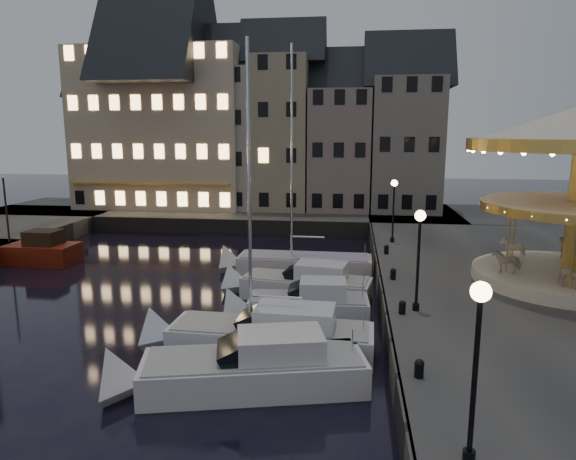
# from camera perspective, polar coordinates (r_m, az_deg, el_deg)

# --- Properties ---
(ground) EXTENTS (160.00, 160.00, 0.00)m
(ground) POSITION_cam_1_polar(r_m,az_deg,el_deg) (21.86, -5.37, -12.15)
(ground) COLOR black
(ground) RESTS_ON ground
(quay_east) EXTENTS (16.00, 56.00, 1.30)m
(quay_east) POSITION_cam_1_polar(r_m,az_deg,el_deg) (28.44, 26.58, -6.42)
(quay_east) COLOR #474442
(quay_east) RESTS_ON ground
(quay_north) EXTENTS (44.00, 12.00, 1.30)m
(quay_north) POSITION_cam_1_polar(r_m,az_deg,el_deg) (49.87, -7.39, 1.62)
(quay_north) COLOR #474442
(quay_north) RESTS_ON ground
(quaywall_e) EXTENTS (0.15, 44.00, 1.30)m
(quaywall_e) POSITION_cam_1_polar(r_m,az_deg,el_deg) (26.85, 10.16, -6.40)
(quaywall_e) COLOR #47423A
(quaywall_e) RESTS_ON ground
(quaywall_n) EXTENTS (48.00, 0.15, 1.30)m
(quaywall_n) POSITION_cam_1_polar(r_m,az_deg,el_deg) (43.65, -6.82, 0.33)
(quaywall_n) COLOR #47423A
(quaywall_n) RESTS_ON ground
(streetlamp_a) EXTENTS (0.44, 0.44, 4.17)m
(streetlamp_a) POSITION_cam_1_polar(r_m,az_deg,el_deg) (11.85, 20.25, -12.15)
(streetlamp_a) COLOR black
(streetlamp_a) RESTS_ON quay_east
(streetlamp_b) EXTENTS (0.44, 0.44, 4.17)m
(streetlamp_b) POSITION_cam_1_polar(r_m,az_deg,el_deg) (21.29, 14.34, -1.73)
(streetlamp_b) COLOR black
(streetlamp_b) RESTS_ON quay_east
(streetlamp_c) EXTENTS (0.44, 0.44, 4.17)m
(streetlamp_c) POSITION_cam_1_polar(r_m,az_deg,el_deg) (34.53, 11.66, 3.09)
(streetlamp_c) COLOR black
(streetlamp_c) RESTS_ON quay_east
(bollard_a) EXTENTS (0.30, 0.30, 0.57)m
(bollard_a) POSITION_cam_1_polar(r_m,az_deg,el_deg) (16.31, 14.37, -14.60)
(bollard_a) COLOR black
(bollard_a) RESTS_ON quay_east
(bollard_b) EXTENTS (0.30, 0.30, 0.57)m
(bollard_b) POSITION_cam_1_polar(r_m,az_deg,el_deg) (21.39, 12.58, -8.31)
(bollard_b) COLOR black
(bollard_b) RESTS_ON quay_east
(bollard_c) EXTENTS (0.30, 0.30, 0.57)m
(bollard_c) POSITION_cam_1_polar(r_m,az_deg,el_deg) (26.15, 11.60, -4.75)
(bollard_c) COLOR black
(bollard_c) RESTS_ON quay_east
(bollard_d) EXTENTS (0.30, 0.30, 0.57)m
(bollard_d) POSITION_cam_1_polar(r_m,az_deg,el_deg) (31.47, 10.87, -2.09)
(bollard_d) COLOR black
(bollard_d) RESTS_ON quay_east
(townhouse_na) EXTENTS (5.50, 8.00, 12.80)m
(townhouse_na) POSITION_cam_1_polar(r_m,az_deg,el_deg) (55.14, -18.84, 9.45)
(townhouse_na) COLOR gray
(townhouse_na) RESTS_ON quay_north
(townhouse_nb) EXTENTS (6.16, 8.00, 13.80)m
(townhouse_nb) POSITION_cam_1_polar(r_m,az_deg,el_deg) (52.99, -13.48, 10.24)
(townhouse_nb) COLOR gray
(townhouse_nb) RESTS_ON quay_north
(townhouse_nc) EXTENTS (6.82, 8.00, 14.80)m
(townhouse_nc) POSITION_cam_1_polar(r_m,az_deg,el_deg) (51.19, -7.04, 11.00)
(townhouse_nc) COLOR #A7A08C
(townhouse_nc) RESTS_ON quay_north
(townhouse_nd) EXTENTS (5.50, 8.00, 15.80)m
(townhouse_nd) POSITION_cam_1_polar(r_m,az_deg,el_deg) (50.10, -0.53, 11.66)
(townhouse_nd) COLOR gray
(townhouse_nd) RESTS_ON quay_north
(townhouse_ne) EXTENTS (6.16, 8.00, 12.80)m
(townhouse_ne) POSITION_cam_1_polar(r_m,az_deg,el_deg) (49.66, 5.81, 9.88)
(townhouse_ne) COLOR gray
(townhouse_ne) RESTS_ON quay_north
(townhouse_nf) EXTENTS (6.82, 8.00, 13.80)m
(townhouse_nf) POSITION_cam_1_polar(r_m,az_deg,el_deg) (49.86, 12.90, 10.25)
(townhouse_nf) COLOR gray
(townhouse_nf) RESTS_ON quay_north
(hotel_corner) EXTENTS (17.60, 9.00, 16.80)m
(hotel_corner) POSITION_cam_1_polar(r_m,az_deg,el_deg) (52.99, -13.50, 11.86)
(hotel_corner) COLOR beige
(hotel_corner) RESTS_ON quay_north
(motorboat_b) EXTENTS (8.56, 4.26, 2.15)m
(motorboat_b) POSITION_cam_1_polar(r_m,az_deg,el_deg) (17.88, -5.14, -15.34)
(motorboat_b) COLOR silver
(motorboat_b) RESTS_ON ground
(motorboat_c) EXTENTS (8.98, 2.64, 11.92)m
(motorboat_c) POSITION_cam_1_polar(r_m,az_deg,el_deg) (20.48, -3.02, -11.69)
(motorboat_c) COLOR silver
(motorboat_c) RESTS_ON ground
(motorboat_d) EXTENTS (6.52, 2.40, 2.15)m
(motorboat_d) POSITION_cam_1_polar(r_m,az_deg,el_deg) (23.73, 1.24, -8.59)
(motorboat_d) COLOR silver
(motorboat_d) RESTS_ON ground
(motorboat_e) EXTENTS (7.74, 3.30, 2.15)m
(motorboat_e) POSITION_cam_1_polar(r_m,az_deg,el_deg) (26.89, 1.19, -6.22)
(motorboat_e) COLOR silver
(motorboat_e) RESTS_ON ground
(motorboat_f) EXTENTS (9.14, 2.50, 12.16)m
(motorboat_f) POSITION_cam_1_polar(r_m,az_deg,el_deg) (31.50, 0.80, -3.89)
(motorboat_f) COLOR silver
(motorboat_f) RESTS_ON ground
(red_fishing_boat) EXTENTS (7.10, 2.62, 5.81)m
(red_fishing_boat) POSITION_cam_1_polar(r_m,az_deg,el_deg) (38.12, -27.04, -2.25)
(red_fishing_boat) COLOR #64160B
(red_fishing_boat) RESTS_ON ground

